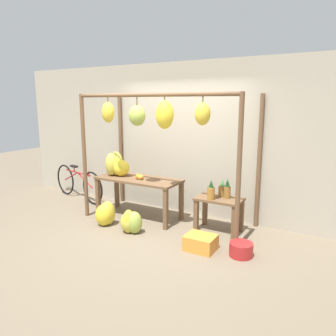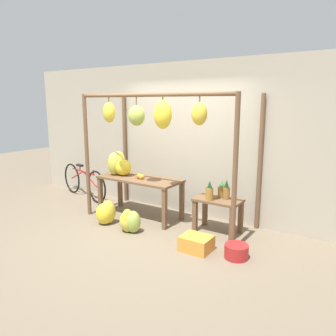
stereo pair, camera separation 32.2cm
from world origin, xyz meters
The scene contains 13 objects.
ground_plane centered at (0.00, 0.00, 0.00)m, with size 20.00×20.00×0.00m, color #756651.
shop_wall_back centered at (0.00, 1.44, 1.40)m, with size 8.00×0.08×2.80m.
stall_awning centered at (0.02, 0.47, 1.67)m, with size 2.94×1.21×2.22m.
display_table_main centered at (-0.55, 0.73, 0.62)m, with size 1.56×0.65×0.73m.
display_table_side centered at (0.96, 0.82, 0.42)m, with size 0.74×0.46×0.57m.
banana_pile_on_table centered at (-1.04, 0.72, 0.92)m, with size 0.56×0.48×0.43m.
orange_pile centered at (-0.49, 0.67, 0.78)m, with size 0.16×0.12×0.09m.
pineapple_cluster centered at (0.97, 0.83, 0.70)m, with size 0.31×0.37×0.33m.
banana_pile_ground_left centered at (-0.81, 0.10, 0.19)m, with size 0.36×0.37×0.42m.
banana_pile_ground_right centered at (-0.25, 0.05, 0.17)m, with size 0.47×0.40×0.39m.
fruit_crate_white centered at (1.00, 0.05, 0.11)m, with size 0.42×0.35×0.22m.
blue_bucket centered at (1.56, 0.14, 0.10)m, with size 0.33×0.33×0.19m.
parked_bicycle centered at (-2.35, 1.00, 0.36)m, with size 1.74×0.45×0.73m.
Camera 1 is at (2.79, -3.98, 2.09)m, focal length 35.00 mm.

